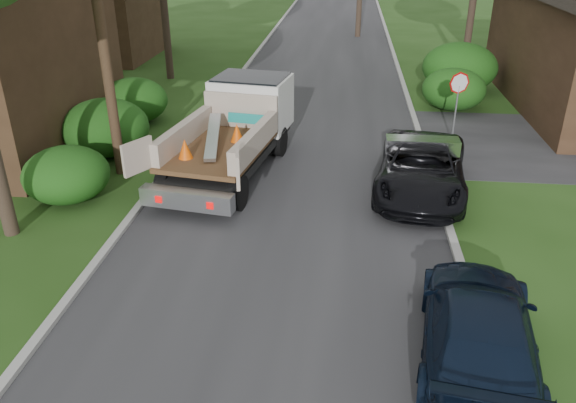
% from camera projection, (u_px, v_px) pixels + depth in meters
% --- Properties ---
extents(ground, '(120.00, 120.00, 0.00)m').
position_uv_depth(ground, '(277.00, 270.00, 12.51)').
color(ground, '#204012').
rests_on(ground, ground).
extents(road, '(8.00, 90.00, 0.02)m').
position_uv_depth(road, '(309.00, 127.00, 21.44)').
color(road, '#28282B').
rests_on(road, ground).
extents(curb_left, '(0.20, 90.00, 0.12)m').
position_uv_depth(curb_left, '(203.00, 122.00, 21.79)').
color(curb_left, '#9E9E99').
rests_on(curb_left, ground).
extents(curb_right, '(0.20, 90.00, 0.12)m').
position_uv_depth(curb_right, '(418.00, 129.00, 21.03)').
color(curb_right, '#9E9E99').
rests_on(curb_right, ground).
extents(stop_sign, '(0.71, 0.32, 2.48)m').
position_uv_depth(stop_sign, '(458.00, 92.00, 19.28)').
color(stop_sign, slate).
rests_on(stop_sign, ground).
extents(house_left_far, '(7.56, 7.56, 6.00)m').
position_uv_depth(house_left_far, '(89.00, 1.00, 32.07)').
color(house_left_far, '#362316').
rests_on(house_left_far, ground).
extents(hedge_left_a, '(2.34, 2.34, 1.53)m').
position_uv_depth(hedge_left_a, '(66.00, 174.00, 15.43)').
color(hedge_left_a, '#1B4911').
rests_on(hedge_left_a, ground).
extents(hedge_left_b, '(2.86, 2.86, 1.87)m').
position_uv_depth(hedge_left_b, '(105.00, 128.00, 18.51)').
color(hedge_left_b, '#1B4911').
rests_on(hedge_left_b, ground).
extents(hedge_left_c, '(2.60, 2.60, 1.70)m').
position_uv_depth(hedge_left_c, '(134.00, 100.00, 21.70)').
color(hedge_left_c, '#1B4911').
rests_on(hedge_left_c, ground).
extents(hedge_right_a, '(2.60, 2.60, 1.70)m').
position_uv_depth(hedge_right_a, '(454.00, 89.00, 23.20)').
color(hedge_right_a, '#1B4911').
rests_on(hedge_right_a, ground).
extents(hedge_right_b, '(3.38, 3.38, 2.21)m').
position_uv_depth(hedge_right_b, '(460.00, 67.00, 25.70)').
color(hedge_right_b, '#1B4911').
rests_on(hedge_right_b, ground).
extents(flatbed_truck, '(3.77, 7.02, 2.53)m').
position_uv_depth(flatbed_truck, '(240.00, 122.00, 17.66)').
color(flatbed_truck, black).
rests_on(flatbed_truck, ground).
extents(black_pickup, '(3.12, 5.51, 1.45)m').
position_uv_depth(black_pickup, '(422.00, 168.00, 15.96)').
color(black_pickup, black).
rests_on(black_pickup, ground).
extents(navy_suv, '(2.61, 4.97, 1.38)m').
position_uv_depth(navy_suv, '(478.00, 329.00, 9.62)').
color(navy_suv, black).
rests_on(navy_suv, ground).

